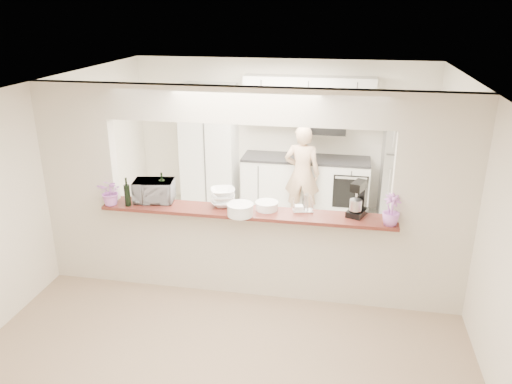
% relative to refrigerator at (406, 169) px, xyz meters
% --- Properties ---
extents(floor, '(6.00, 6.00, 0.00)m').
position_rel_refrigerator_xyz_m(floor, '(-2.05, -2.65, -0.85)').
color(floor, tan).
rests_on(floor, ground).
extents(tile_overlay, '(5.00, 2.90, 0.01)m').
position_rel_refrigerator_xyz_m(tile_overlay, '(-2.05, -1.10, -0.84)').
color(tile_overlay, beige).
rests_on(tile_overlay, floor).
extents(partition, '(5.00, 0.15, 2.50)m').
position_rel_refrigerator_xyz_m(partition, '(-2.05, -2.65, 0.63)').
color(partition, beige).
rests_on(partition, floor).
extents(bar_counter, '(3.40, 0.38, 1.09)m').
position_rel_refrigerator_xyz_m(bar_counter, '(-2.05, -2.65, -0.27)').
color(bar_counter, beige).
rests_on(bar_counter, floor).
extents(kitchen_cabinets, '(3.15, 0.62, 2.25)m').
position_rel_refrigerator_xyz_m(kitchen_cabinets, '(-2.24, 0.07, 0.12)').
color(kitchen_cabinets, silver).
rests_on(kitchen_cabinets, floor).
extents(refrigerator, '(0.75, 0.70, 1.70)m').
position_rel_refrigerator_xyz_m(refrigerator, '(0.00, 0.00, 0.00)').
color(refrigerator, '#A6A7AB').
rests_on(refrigerator, floor).
extents(flower_left, '(0.31, 0.27, 0.32)m').
position_rel_refrigerator_xyz_m(flower_left, '(-3.65, -2.80, 0.40)').
color(flower_left, '#E177D7').
rests_on(flower_left, bar_counter).
extents(wine_bottle_a, '(0.07, 0.07, 0.36)m').
position_rel_refrigerator_xyz_m(wine_bottle_a, '(-3.10, -2.58, 0.38)').
color(wine_bottle_a, black).
rests_on(wine_bottle_a, bar_counter).
extents(wine_bottle_b, '(0.07, 0.07, 0.35)m').
position_rel_refrigerator_xyz_m(wine_bottle_b, '(-3.45, -2.80, 0.38)').
color(wine_bottle_b, black).
rests_on(wine_bottle_b, bar_counter).
extents(toaster_oven, '(0.51, 0.39, 0.26)m').
position_rel_refrigerator_xyz_m(toaster_oven, '(-3.20, -2.60, 0.37)').
color(toaster_oven, '#A1A1A6').
rests_on(toaster_oven, bar_counter).
extents(serving_bowls, '(0.36, 0.36, 0.21)m').
position_rel_refrigerator_xyz_m(serving_bowls, '(-2.35, -2.60, 0.34)').
color(serving_bowls, white).
rests_on(serving_bowls, bar_counter).
extents(plate_stack_a, '(0.30, 0.30, 0.14)m').
position_rel_refrigerator_xyz_m(plate_stack_a, '(-2.09, -2.84, 0.31)').
color(plate_stack_a, white).
rests_on(plate_stack_a, bar_counter).
extents(plate_stack_b, '(0.27, 0.27, 0.09)m').
position_rel_refrigerator_xyz_m(plate_stack_b, '(-1.82, -2.62, 0.29)').
color(plate_stack_b, white).
rests_on(plate_stack_b, bar_counter).
extents(red_bowl, '(0.15, 0.15, 0.07)m').
position_rel_refrigerator_xyz_m(red_bowl, '(-1.85, -2.57, 0.27)').
color(red_bowl, maroon).
rests_on(red_bowl, bar_counter).
extents(tan_bowl, '(0.14, 0.14, 0.07)m').
position_rel_refrigerator_xyz_m(tan_bowl, '(-1.80, -2.57, 0.27)').
color(tan_bowl, beige).
rests_on(tan_bowl, bar_counter).
extents(utensil_caddy, '(0.25, 0.18, 0.21)m').
position_rel_refrigerator_xyz_m(utensil_caddy, '(-1.41, -2.60, 0.33)').
color(utensil_caddy, silver).
rests_on(utensil_caddy, bar_counter).
extents(stand_mixer, '(0.26, 0.31, 0.40)m').
position_rel_refrigerator_xyz_m(stand_mixer, '(-0.79, -2.59, 0.42)').
color(stand_mixer, black).
rests_on(stand_mixer, bar_counter).
extents(flower_right, '(0.25, 0.25, 0.34)m').
position_rel_refrigerator_xyz_m(flower_right, '(-0.45, -2.80, 0.41)').
color(flower_right, '#AF62B6').
rests_on(flower_right, bar_counter).
extents(person, '(0.59, 0.40, 1.57)m').
position_rel_refrigerator_xyz_m(person, '(-1.62, -0.35, -0.07)').
color(person, '#D6AF8B').
rests_on(person, floor).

